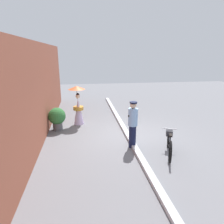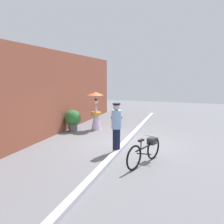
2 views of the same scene
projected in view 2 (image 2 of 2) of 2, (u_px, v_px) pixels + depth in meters
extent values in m
plane|color=slate|center=(126.00, 144.00, 8.48)|extent=(30.00, 30.00, 0.00)
cube|color=brown|center=(46.00, 94.00, 9.31)|extent=(14.00, 0.40, 3.75)
cube|color=#B2B2B7|center=(126.00, 142.00, 8.47)|extent=(14.00, 0.20, 0.12)
torus|color=black|center=(153.00, 148.00, 6.86)|extent=(0.69, 0.31, 0.72)
torus|color=black|center=(134.00, 158.00, 6.04)|extent=(0.69, 0.31, 0.72)
cube|color=black|center=(144.00, 148.00, 6.42)|extent=(0.87, 0.36, 0.04)
cube|color=black|center=(144.00, 154.00, 6.46)|extent=(0.76, 0.31, 0.29)
cylinder|color=black|center=(141.00, 145.00, 6.26)|extent=(0.03, 0.03, 0.30)
cube|color=black|center=(141.00, 140.00, 6.23)|extent=(0.24, 0.16, 0.05)
cylinder|color=silver|center=(152.00, 136.00, 6.72)|extent=(0.20, 0.46, 0.03)
cube|color=#333338|center=(152.00, 141.00, 6.74)|extent=(0.32, 0.30, 0.20)
cylinder|color=#141938|center=(116.00, 140.00, 7.48)|extent=(0.26, 0.26, 0.84)
cylinder|color=#8CB2E0|center=(116.00, 119.00, 7.36)|extent=(0.34, 0.34, 0.63)
sphere|color=#D8B293|center=(117.00, 107.00, 7.29)|extent=(0.23, 0.23, 0.23)
cylinder|color=black|center=(117.00, 104.00, 7.27)|extent=(0.26, 0.26, 0.05)
cube|color=black|center=(116.00, 118.00, 7.35)|extent=(0.15, 0.38, 0.06)
cone|color=silver|center=(96.00, 117.00, 10.73)|extent=(0.48, 0.48, 1.28)
cylinder|color=#C1842D|center=(96.00, 114.00, 10.70)|extent=(0.49, 0.49, 0.16)
sphere|color=beige|center=(96.00, 102.00, 10.61)|extent=(0.21, 0.21, 0.21)
sphere|color=black|center=(96.00, 100.00, 10.60)|extent=(0.15, 0.15, 0.15)
cylinder|color=olive|center=(96.00, 99.00, 10.64)|extent=(0.02, 0.02, 0.55)
cone|color=orange|center=(95.00, 94.00, 10.60)|extent=(0.79, 0.79, 0.16)
cylinder|color=#59595B|center=(73.00, 127.00, 10.48)|extent=(0.42, 0.42, 0.34)
sphere|color=#2D6B33|center=(73.00, 118.00, 10.41)|extent=(0.76, 0.76, 0.76)
sphere|color=#2D6B33|center=(77.00, 119.00, 10.56)|extent=(0.42, 0.42, 0.42)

